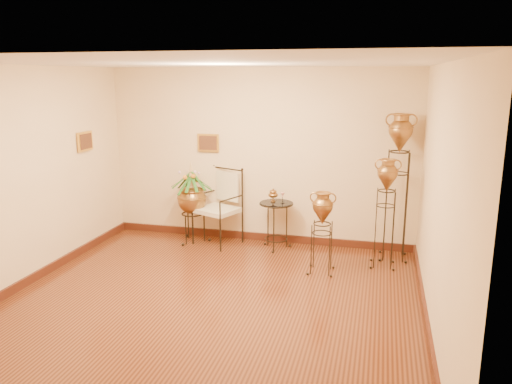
% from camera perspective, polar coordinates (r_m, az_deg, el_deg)
% --- Properties ---
extents(ground, '(5.00, 5.00, 0.00)m').
position_cam_1_polar(ground, '(6.15, -5.38, -12.62)').
color(ground, brown).
rests_on(ground, ground).
extents(room_shell, '(5.02, 5.02, 2.81)m').
position_cam_1_polar(room_shell, '(5.63, -5.79, 3.53)').
color(room_shell, beige).
rests_on(room_shell, ground).
extents(amphora_tall, '(0.53, 0.53, 2.18)m').
position_cam_1_polar(amphora_tall, '(7.52, 15.83, 0.70)').
color(amphora_tall, '#2D2316').
rests_on(amphora_tall, ground).
extents(amphora_mid, '(0.39, 0.39, 1.57)m').
position_cam_1_polar(amphora_mid, '(7.24, 14.56, -2.27)').
color(amphora_mid, '#2D2316').
rests_on(amphora_mid, ground).
extents(amphora_short, '(0.38, 0.38, 1.16)m').
position_cam_1_polar(amphora_short, '(6.91, 7.54, -4.56)').
color(amphora_short, '#2D2316').
rests_on(amphora_short, ground).
extents(planter_urn, '(0.95, 0.95, 1.37)m').
position_cam_1_polar(planter_urn, '(8.14, -7.34, -0.49)').
color(planter_urn, '#2D2316').
rests_on(planter_urn, ground).
extents(armchair, '(0.88, 0.85, 1.22)m').
position_cam_1_polar(armchair, '(8.03, -4.44, -1.72)').
color(armchair, '#2D2316').
rests_on(armchair, ground).
extents(side_table, '(0.61, 0.61, 0.94)m').
position_cam_1_polar(side_table, '(7.85, 2.31, -3.73)').
color(side_table, '#2D2316').
rests_on(side_table, ground).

